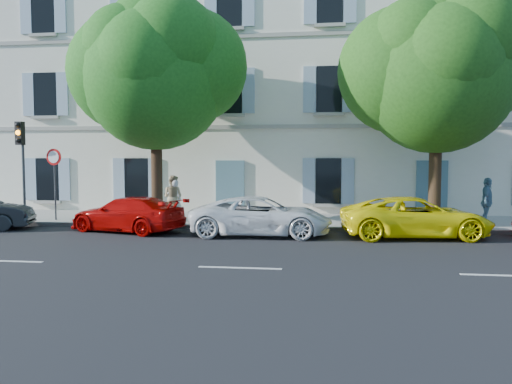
# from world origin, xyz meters

# --- Properties ---
(ground) EXTENTS (90.00, 90.00, 0.00)m
(ground) POSITION_xyz_m (0.00, 0.00, 0.00)
(ground) COLOR black
(sidewalk) EXTENTS (36.00, 4.50, 0.15)m
(sidewalk) POSITION_xyz_m (0.00, 4.45, 0.07)
(sidewalk) COLOR #A09E96
(sidewalk) RESTS_ON ground
(kerb) EXTENTS (36.00, 0.16, 0.16)m
(kerb) POSITION_xyz_m (0.00, 2.28, 0.08)
(kerb) COLOR #9E998E
(kerb) RESTS_ON ground
(building) EXTENTS (28.00, 7.00, 12.00)m
(building) POSITION_xyz_m (0.00, 10.20, 6.00)
(building) COLOR white
(building) RESTS_ON ground
(car_red_coupe) EXTENTS (4.59, 2.89, 1.24)m
(car_red_coupe) POSITION_xyz_m (-4.90, 1.28, 0.62)
(car_red_coupe) COLOR #B50705
(car_red_coupe) RESTS_ON ground
(car_white_coupe) EXTENTS (4.80, 2.33, 1.31)m
(car_white_coupe) POSITION_xyz_m (-0.10, 1.03, 0.66)
(car_white_coupe) COLOR white
(car_white_coupe) RESTS_ON ground
(car_yellow_supercar) EXTENTS (5.04, 2.76, 1.34)m
(car_yellow_supercar) POSITION_xyz_m (4.97, 1.25, 0.67)
(car_yellow_supercar) COLOR #FFEC0A
(car_yellow_supercar) RESTS_ON ground
(tree_left) EXTENTS (5.51, 5.51, 8.54)m
(tree_left) POSITION_xyz_m (-4.44, 3.16, 5.65)
(tree_left) COLOR #3A2819
(tree_left) RESTS_ON sidewalk
(tree_right) EXTENTS (5.33, 5.33, 8.21)m
(tree_right) POSITION_xyz_m (5.89, 2.82, 5.42)
(tree_right) COLOR #3A2819
(tree_right) RESTS_ON sidewalk
(traffic_light) EXTENTS (0.33, 0.44, 3.88)m
(traffic_light) POSITION_xyz_m (-9.86, 2.84, 2.96)
(traffic_light) COLOR #383A3D
(traffic_light) RESTS_ON sidewalk
(road_sign) EXTENTS (0.65, 0.13, 2.82)m
(road_sign) POSITION_xyz_m (-8.57, 2.97, 2.18)
(road_sign) COLOR #383A3D
(road_sign) RESTS_ON sidewalk
(street_lamp) EXTENTS (0.32, 1.74, 8.15)m
(street_lamp) POSITION_xyz_m (6.01, 2.89, 4.77)
(street_lamp) COLOR #7293BF
(street_lamp) RESTS_ON sidewalk
(pedestrian_a) EXTENTS (0.69, 0.63, 1.59)m
(pedestrian_a) POSITION_xyz_m (-3.94, 3.81, 0.94)
(pedestrian_a) COLOR silver
(pedestrian_a) RESTS_ON sidewalk
(pedestrian_b) EXTENTS (0.99, 0.86, 1.75)m
(pedestrian_b) POSITION_xyz_m (-4.03, 3.90, 1.03)
(pedestrian_b) COLOR tan
(pedestrian_b) RESTS_ON sidewalk
(pedestrian_c) EXTENTS (0.78, 1.11, 1.75)m
(pedestrian_c) POSITION_xyz_m (7.85, 3.39, 1.02)
(pedestrian_c) COLOR teal
(pedestrian_c) RESTS_ON sidewalk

